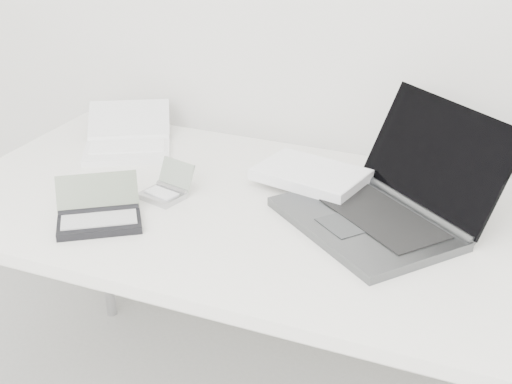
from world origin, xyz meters
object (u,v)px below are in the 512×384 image
at_px(laptop_large, 365,195).
at_px(netbook_open_white, 128,142).
at_px(desk, 274,228).
at_px(palmtop_charcoal, 99,216).

height_order(laptop_large, netbook_open_white, laptop_large).
height_order(desk, netbook_open_white, netbook_open_white).
bearing_deg(palmtop_charcoal, laptop_large, -6.11).
relative_size(laptop_large, netbook_open_white, 1.73).
relative_size(desk, netbook_open_white, 4.40).
relative_size(netbook_open_white, palmtop_charcoal, 1.56).
relative_size(laptop_large, palmtop_charcoal, 2.70).
distance_m(laptop_large, palmtop_charcoal, 0.60).
height_order(desk, laptop_large, laptop_large).
bearing_deg(laptop_large, desk, -120.10).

